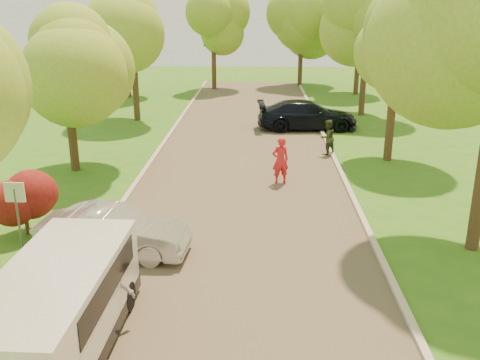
# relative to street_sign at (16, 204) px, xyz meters

# --- Properties ---
(ground) EXTENTS (100.00, 100.00, 0.00)m
(ground) POSITION_rel_street_sign_xyz_m (5.80, -4.00, -1.56)
(ground) COLOR #2F6B19
(ground) RESTS_ON ground
(road) EXTENTS (8.00, 60.00, 0.01)m
(road) POSITION_rel_street_sign_xyz_m (5.80, 4.00, -1.56)
(road) COLOR #4C4438
(road) RESTS_ON ground
(curb_left) EXTENTS (0.18, 60.00, 0.12)m
(curb_left) POSITION_rel_street_sign_xyz_m (1.75, 4.00, -1.50)
(curb_left) COLOR #B2AD9E
(curb_left) RESTS_ON ground
(curb_right) EXTENTS (0.18, 60.00, 0.12)m
(curb_right) POSITION_rel_street_sign_xyz_m (9.85, 4.00, -1.50)
(curb_right) COLOR #B2AD9E
(curb_right) RESTS_ON ground
(street_sign) EXTENTS (0.55, 0.06, 2.17)m
(street_sign) POSITION_rel_street_sign_xyz_m (0.00, 0.00, 0.00)
(street_sign) COLOR #59595E
(street_sign) RESTS_ON ground
(red_shrub) EXTENTS (1.70, 1.70, 1.95)m
(red_shrub) POSITION_rel_street_sign_xyz_m (-0.50, 1.50, -0.47)
(red_shrub) COLOR #382619
(red_shrub) RESTS_ON ground
(tree_l_midb) EXTENTS (4.30, 4.20, 6.62)m
(tree_l_midb) POSITION_rel_street_sign_xyz_m (-1.01, 8.00, 3.02)
(tree_l_midb) COLOR #382619
(tree_l_midb) RESTS_ON ground
(tree_l_far) EXTENTS (4.92, 4.80, 7.79)m
(tree_l_far) POSITION_rel_street_sign_xyz_m (-0.59, 18.00, 3.90)
(tree_l_far) COLOR #382619
(tree_l_far) RESTS_ON ground
(tree_r_midb) EXTENTS (4.51, 4.40, 7.01)m
(tree_r_midb) POSITION_rel_street_sign_xyz_m (12.40, 10.00, 3.32)
(tree_r_midb) COLOR #382619
(tree_r_midb) RESTS_ON ground
(tree_r_far) EXTENTS (5.33, 5.20, 8.34)m
(tree_r_far) POSITION_rel_street_sign_xyz_m (13.03, 20.00, 4.27)
(tree_r_far) COLOR #382619
(tree_r_far) RESTS_ON ground
(tree_bg_a) EXTENTS (5.12, 5.00, 7.72)m
(tree_bg_a) POSITION_rel_street_sign_xyz_m (-2.98, 26.00, 3.75)
(tree_bg_a) COLOR #382619
(tree_bg_a) RESTS_ON ground
(tree_bg_b) EXTENTS (5.12, 5.00, 7.95)m
(tree_bg_b) POSITION_rel_street_sign_xyz_m (14.02, 28.00, 3.97)
(tree_bg_b) COLOR #382619
(tree_bg_b) RESTS_ON ground
(tree_bg_c) EXTENTS (4.92, 4.80, 7.33)m
(tree_bg_c) POSITION_rel_street_sign_xyz_m (3.01, 30.00, 3.46)
(tree_bg_c) COLOR #382619
(tree_bg_c) RESTS_ON ground
(tree_bg_d) EXTENTS (5.12, 5.00, 7.72)m
(tree_bg_d) POSITION_rel_street_sign_xyz_m (10.02, 32.00, 3.75)
(tree_bg_d) COLOR #382619
(tree_bg_d) RESTS_ON ground
(minivan) EXTENTS (2.09, 5.12, 1.89)m
(minivan) POSITION_rel_street_sign_xyz_m (2.60, -4.16, -0.57)
(minivan) COLOR white
(minivan) RESTS_ON ground
(silver_sedan) EXTENTS (4.24, 1.75, 1.36)m
(silver_sedan) POSITION_rel_street_sign_xyz_m (2.50, 0.23, -0.88)
(silver_sedan) COLOR #B1B1B6
(silver_sedan) RESTS_ON ground
(dark_sedan) EXTENTS (5.59, 2.57, 1.58)m
(dark_sedan) POSITION_rel_street_sign_xyz_m (9.10, 15.99, -0.77)
(dark_sedan) COLOR black
(dark_sedan) RESTS_ON ground
(longboard) EXTENTS (0.41, 0.92, 0.10)m
(longboard) POSITION_rel_street_sign_xyz_m (3.30, -3.07, -1.47)
(longboard) COLOR black
(longboard) RESTS_ON ground
(skateboarder) EXTENTS (1.22, 0.84, 1.73)m
(skateboarder) POSITION_rel_street_sign_xyz_m (3.30, -3.07, -0.59)
(skateboarder) COLOR gray
(skateboarder) RESTS_ON longboard
(person_striped) EXTENTS (0.77, 0.61, 1.83)m
(person_striped) POSITION_rel_street_sign_xyz_m (7.31, 6.62, -0.65)
(person_striped) COLOR red
(person_striped) RESTS_ON ground
(person_olive) EXTENTS (1.00, 0.96, 1.63)m
(person_olive) POSITION_rel_street_sign_xyz_m (9.60, 10.80, -0.75)
(person_olive) COLOR #303821
(person_olive) RESTS_ON ground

